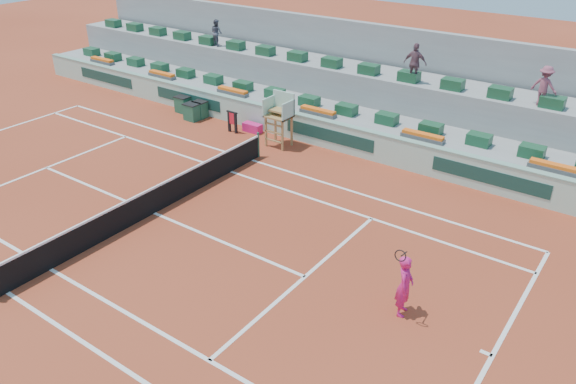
# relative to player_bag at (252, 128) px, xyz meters

# --- Properties ---
(ground) EXTENTS (90.00, 90.00, 0.00)m
(ground) POSITION_rel_player_bag_xyz_m (2.01, -8.02, -0.21)
(ground) COLOR maroon
(ground) RESTS_ON ground
(seating_tier_lower) EXTENTS (36.00, 4.00, 1.20)m
(seating_tier_lower) POSITION_rel_player_bag_xyz_m (2.01, 2.68, 0.39)
(seating_tier_lower) COLOR #999A97
(seating_tier_lower) RESTS_ON ground
(seating_tier_upper) EXTENTS (36.00, 2.40, 2.60)m
(seating_tier_upper) POSITION_rel_player_bag_xyz_m (2.01, 4.28, 1.09)
(seating_tier_upper) COLOR #999A97
(seating_tier_upper) RESTS_ON ground
(stadium_back_wall) EXTENTS (36.00, 0.40, 4.40)m
(stadium_back_wall) POSITION_rel_player_bag_xyz_m (2.01, 5.88, 1.99)
(stadium_back_wall) COLOR #999A97
(stadium_back_wall) RESTS_ON ground
(player_bag) EXTENTS (0.93, 0.42, 0.42)m
(player_bag) POSITION_rel_player_bag_xyz_m (0.00, 0.00, 0.00)
(player_bag) COLOR #DB1C6F
(player_bag) RESTS_ON ground
(spectator_left) EXTENTS (0.79, 0.68, 1.41)m
(spectator_left) POSITION_rel_player_bag_xyz_m (-5.36, 3.72, 3.10)
(spectator_left) COLOR #504F5D
(spectator_left) RESTS_ON seating_tier_upper
(spectator_mid) EXTENTS (1.05, 0.51, 1.74)m
(spectator_mid) POSITION_rel_player_bag_xyz_m (6.28, 3.54, 3.26)
(spectator_mid) COLOR #704B55
(spectator_mid) RESTS_ON seating_tier_upper
(spectator_right) EXTENTS (1.10, 0.75, 1.56)m
(spectator_right) POSITION_rel_player_bag_xyz_m (11.59, 3.70, 3.17)
(spectator_right) COLOR #8C4658
(spectator_right) RESTS_ON seating_tier_upper
(court_lines) EXTENTS (23.89, 11.09, 0.01)m
(court_lines) POSITION_rel_player_bag_xyz_m (2.01, -8.02, -0.20)
(court_lines) COLOR white
(court_lines) RESTS_ON ground
(tennis_net) EXTENTS (0.10, 11.97, 1.10)m
(tennis_net) POSITION_rel_player_bag_xyz_m (2.01, -8.02, 0.32)
(tennis_net) COLOR black
(tennis_net) RESTS_ON ground
(advertising_hoarding) EXTENTS (36.00, 0.34, 1.26)m
(advertising_hoarding) POSITION_rel_player_bag_xyz_m (2.03, 0.48, 0.43)
(advertising_hoarding) COLOR #ACD9C0
(advertising_hoarding) RESTS_ON ground
(umpire_chair) EXTENTS (1.10, 0.90, 2.40)m
(umpire_chair) POSITION_rel_player_bag_xyz_m (2.01, -0.52, 1.34)
(umpire_chair) COLOR olive
(umpire_chair) RESTS_ON ground
(seat_row_lower) EXTENTS (32.90, 0.60, 0.44)m
(seat_row_lower) POSITION_rel_player_bag_xyz_m (2.01, 1.78, 1.21)
(seat_row_lower) COLOR #184A2B
(seat_row_lower) RESTS_ON seating_tier_lower
(seat_row_upper) EXTENTS (32.90, 0.60, 0.44)m
(seat_row_upper) POSITION_rel_player_bag_xyz_m (2.01, 3.68, 2.61)
(seat_row_upper) COLOR #184A2B
(seat_row_upper) RESTS_ON seating_tier_upper
(flower_planters) EXTENTS (26.80, 0.36, 0.28)m
(flower_planters) POSITION_rel_player_bag_xyz_m (0.51, 0.98, 1.13)
(flower_planters) COLOR #535353
(flower_planters) RESTS_ON seating_tier_lower
(drink_cooler_a) EXTENTS (0.66, 0.58, 0.84)m
(drink_cooler_a) POSITION_rel_player_bag_xyz_m (-3.34, -0.01, 0.21)
(drink_cooler_a) COLOR #1B5239
(drink_cooler_a) RESTS_ON ground
(drink_cooler_b) EXTENTS (0.75, 0.65, 0.84)m
(drink_cooler_b) POSITION_rel_player_bag_xyz_m (-3.42, -0.49, 0.21)
(drink_cooler_b) COLOR #1B5239
(drink_cooler_b) RESTS_ON ground
(drink_cooler_c) EXTENTS (0.74, 0.64, 0.84)m
(drink_cooler_c) POSITION_rel_player_bag_xyz_m (-4.59, 0.07, 0.21)
(drink_cooler_c) COLOR #1B5239
(drink_cooler_c) RESTS_ON ground
(towel_rack) EXTENTS (0.63, 0.10, 1.03)m
(towel_rack) POSITION_rel_player_bag_xyz_m (-0.71, -0.60, 0.40)
(towel_rack) COLOR black
(towel_rack) RESTS_ON ground
(tennis_player) EXTENTS (0.56, 0.93, 2.28)m
(tennis_player) POSITION_rel_player_bag_xyz_m (11.39, -7.83, 0.69)
(tennis_player) COLOR #DB1C6F
(tennis_player) RESTS_ON ground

